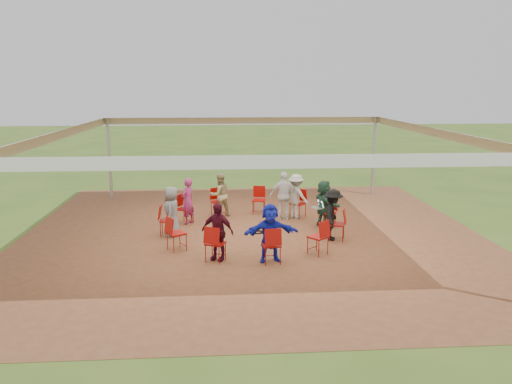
{
  "coord_description": "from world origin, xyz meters",
  "views": [
    {
      "loc": [
        -0.84,
        -13.68,
        4.19
      ],
      "look_at": [
        0.13,
        0.3,
        1.18
      ],
      "focal_mm": 35.0,
      "sensor_mm": 36.0,
      "label": 1
    }
  ],
  "objects": [
    {
      "name": "chair_4",
      "position": [
        -2.0,
        1.32,
        0.45
      ],
      "size": [
        0.6,
        0.59,
        0.9
      ],
      "primitive_type": null,
      "rotation": [
        0.0,
        0.0,
        -2.15
      ],
      "color": "#A00B06",
      "rests_on": "ground"
    },
    {
      "name": "cable_coil",
      "position": [
        0.16,
        0.15,
        0.02
      ],
      "size": [
        0.45,
        0.45,
        0.03
      ],
      "rotation": [
        0.0,
        0.0,
        -0.34
      ],
      "color": "black",
      "rests_on": "ground"
    },
    {
      "name": "person_seated_5",
      "position": [
        -0.97,
        -2.05,
        0.72
      ],
      "size": [
        0.93,
        0.74,
        1.42
      ],
      "primitive_type": "imported",
      "rotation": [
        0.0,
        0.0,
        -0.44
      ],
      "color": "#460C1B",
      "rests_on": "ground"
    },
    {
      "name": "laptop",
      "position": [
        2.03,
        0.57,
        0.67
      ],
      "size": [
        0.36,
        0.41,
        0.24
      ],
      "rotation": [
        0.0,
        0.0,
        1.84
      ],
      "color": "#B7B7BC",
      "rests_on": "ground"
    },
    {
      "name": "chair_2",
      "position": [
        0.37,
        2.36,
        0.45
      ],
      "size": [
        0.48,
        0.5,
        0.9
      ],
      "primitive_type": null,
      "rotation": [
        0.0,
        0.0,
        2.99
      ],
      "color": "#A00B06",
      "rests_on": "ground"
    },
    {
      "name": "chair_5",
      "position": [
        -2.39,
        0.03,
        0.45
      ],
      "size": [
        0.44,
        0.43,
        0.9
      ],
      "primitive_type": null,
      "rotation": [
        0.0,
        0.0,
        -1.58
      ],
      "color": "#A00B06",
      "rests_on": "ground"
    },
    {
      "name": "person_seated_3",
      "position": [
        -1.9,
        1.25,
        0.72
      ],
      "size": [
        0.57,
        0.62,
        1.42
      ],
      "primitive_type": "imported",
      "rotation": [
        0.0,
        0.0,
        -2.15
      ],
      "color": "#95275E",
      "rests_on": "ground"
    },
    {
      "name": "chair_10",
      "position": [
        2.29,
        -0.7,
        0.45
      ],
      "size": [
        0.54,
        0.53,
        0.9
      ],
      "primitive_type": null,
      "rotation": [
        0.0,
        0.0,
        1.27
      ],
      "color": "#A00B06",
      "rests_on": "ground"
    },
    {
      "name": "ground",
      "position": [
        0.0,
        0.0,
        0.0
      ],
      "size": [
        80.0,
        80.0,
        0.0
      ],
      "primitive_type": "plane",
      "color": "#3D5A1C",
      "rests_on": "ground"
    },
    {
      "name": "chair_1",
      "position": [
        1.59,
        1.79,
        0.45
      ],
      "size": [
        0.61,
        0.61,
        0.9
      ],
      "primitive_type": null,
      "rotation": [
        0.0,
        0.0,
        2.42
      ],
      "color": "#A00B06",
      "rests_on": "ground"
    },
    {
      "name": "chair_0",
      "position": [
        2.3,
        0.65,
        0.45
      ],
      "size": [
        0.54,
        0.52,
        0.9
      ],
      "primitive_type": null,
      "rotation": [
        0.0,
        0.0,
        1.84
      ],
      "color": "#A00B06",
      "rests_on": "ground"
    },
    {
      "name": "chair_7",
      "position": [
        -1.02,
        -2.16,
        0.45
      ],
      "size": [
        0.57,
        0.58,
        0.9
      ],
      "primitive_type": null,
      "rotation": [
        0.0,
        0.0,
        -0.44
      ],
      "color": "#A00B06",
      "rests_on": "ground"
    },
    {
      "name": "person_seated_4",
      "position": [
        -2.27,
        0.03,
        0.72
      ],
      "size": [
        0.4,
        0.7,
        1.42
      ],
      "primitive_type": "imported",
      "rotation": [
        0.0,
        0.0,
        -1.58
      ],
      "color": "slate",
      "rests_on": "ground"
    },
    {
      "name": "person_seated_1",
      "position": [
        1.51,
        1.7,
        0.72
      ],
      "size": [
        0.99,
        0.95,
        1.42
      ],
      "primitive_type": "imported",
      "rotation": [
        0.0,
        0.0,
        2.42
      ],
      "color": "#B2AD9F",
      "rests_on": "ground"
    },
    {
      "name": "person_seated_2",
      "position": [
        -0.92,
        2.08,
        0.72
      ],
      "size": [
        0.79,
        0.64,
        1.42
      ],
      "primitive_type": "imported",
      "rotation": [
        0.0,
        0.0,
        -2.72
      ],
      "color": "tan",
      "rests_on": "ground"
    },
    {
      "name": "standing_person",
      "position": [
        1.1,
        1.53,
        0.78
      ],
      "size": [
        0.93,
        0.53,
        1.54
      ],
      "primitive_type": "imported",
      "rotation": [
        0.0,
        0.0,
        3.07
      ],
      "color": "silver",
      "rests_on": "ground"
    },
    {
      "name": "chair_6",
      "position": [
        -2.03,
        -1.27,
        0.45
      ],
      "size": [
        0.6,
        0.59,
        0.9
      ],
      "primitive_type": null,
      "rotation": [
        0.0,
        0.0,
        -1.01
      ],
      "color": "#A00B06",
      "rests_on": "ground"
    },
    {
      "name": "tent",
      "position": [
        0.0,
        0.0,
        2.37
      ],
      "size": [
        10.33,
        10.33,
        3.0
      ],
      "color": "#B2B2B7",
      "rests_on": "ground"
    },
    {
      "name": "chair_9",
      "position": [
        1.54,
        -1.83,
        0.45
      ],
      "size": [
        0.6,
        0.61,
        0.9
      ],
      "primitive_type": null,
      "rotation": [
        0.0,
        0.0,
        0.7
      ],
      "color": "#A00B06",
      "rests_on": "ground"
    },
    {
      "name": "chair_3",
      "position": [
        -0.97,
        2.19,
        0.45
      ],
      "size": [
        0.56,
        0.57,
        0.9
      ],
      "primitive_type": null,
      "rotation": [
        0.0,
        0.0,
        -2.72
      ],
      "color": "#A00B06",
      "rests_on": "ground"
    },
    {
      "name": "dirt_patch",
      "position": [
        0.0,
        0.0,
        0.01
      ],
      "size": [
        13.0,
        13.0,
        0.0
      ],
      "primitive_type": "plane",
      "color": "brown",
      "rests_on": "ground"
    },
    {
      "name": "person_seated_7",
      "position": [
        2.17,
        -0.67,
        0.72
      ],
      "size": [
        0.7,
        1.01,
        1.42
      ],
      "primitive_type": "imported",
      "rotation": [
        0.0,
        0.0,
        1.27
      ],
      "color": "black",
      "rests_on": "ground"
    },
    {
      "name": "chair_8",
      "position": [
        0.31,
        -2.37,
        0.45
      ],
      "size": [
        0.47,
        0.49,
        0.9
      ],
      "primitive_type": null,
      "rotation": [
        0.0,
        0.0,
        0.13
      ],
      "color": "#A00B06",
      "rests_on": "ground"
    },
    {
      "name": "person_seated_0",
      "position": [
        2.19,
        0.61,
        0.72
      ],
      "size": [
        0.83,
        1.4,
        1.42
      ],
      "primitive_type": "imported",
      "rotation": [
        0.0,
        0.0,
        1.84
      ],
      "color": "#224834",
      "rests_on": "ground"
    },
    {
      "name": "person_seated_6",
      "position": [
        0.3,
        -2.25,
        0.72
      ],
      "size": [
        1.37,
        0.66,
        1.42
      ],
      "primitive_type": "imported",
      "rotation": [
        0.0,
        0.0,
        0.13
      ],
      "color": "#131EA9",
      "rests_on": "ground"
    }
  ]
}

